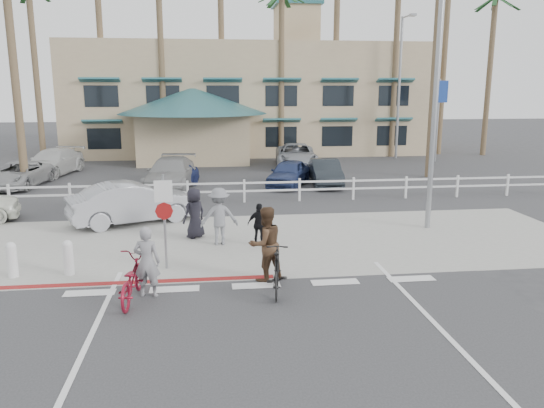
{
  "coord_description": "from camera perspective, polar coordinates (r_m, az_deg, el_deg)",
  "views": [
    {
      "loc": [
        -1.1,
        -11.76,
        4.8
      ],
      "look_at": [
        0.71,
        3.23,
        1.5
      ],
      "focal_mm": 35.0,
      "sensor_mm": 36.0,
      "label": 1
    }
  ],
  "objects": [
    {
      "name": "building",
      "position": [
        42.88,
        -2.84,
        13.44
      ],
      "size": [
        28.0,
        16.0,
        11.3
      ],
      "primitive_type": null,
      "color": "tan",
      "rests_on": "ground"
    },
    {
      "name": "parking_lot",
      "position": [
        30.16,
        -4.74,
        3.13
      ],
      "size": [
        50.0,
        16.0,
        0.01
      ],
      "primitive_type": "cube",
      "color": "#333335",
      "rests_on": "ground"
    },
    {
      "name": "lot_car_5",
      "position": [
        32.95,
        2.61,
        5.22
      ],
      "size": [
        2.97,
        5.49,
        1.46
      ],
      "primitive_type": "imported",
      "rotation": [
        0.0,
        0.0,
        -0.11
      ],
      "color": "#93979F",
      "rests_on": "ground"
    },
    {
      "name": "pedestrian_child",
      "position": [
        16.43,
        -1.35,
        -2.23
      ],
      "size": [
        0.85,
        0.63,
        1.34
      ],
      "primitive_type": "imported",
      "rotation": [
        0.0,
        0.0,
        2.71
      ],
      "color": "black",
      "rests_on": "ground"
    },
    {
      "name": "lot_car_4",
      "position": [
        32.49,
        -22.51,
        4.17
      ],
      "size": [
        3.0,
        5.28,
        1.44
      ],
      "primitive_type": "imported",
      "rotation": [
        0.0,
        0.0,
        -0.21
      ],
      "color": "beige",
      "rests_on": "ground"
    },
    {
      "name": "bike_red",
      "position": [
        12.66,
        -14.87,
        -7.81
      ],
      "size": [
        0.87,
        2.06,
        1.05
      ],
      "primitive_type": "imported",
      "rotation": [
        0.0,
        0.0,
        3.05
      ],
      "color": "maroon",
      "rests_on": "ground"
    },
    {
      "name": "lot_car_3",
      "position": [
        26.84,
        5.77,
        3.37
      ],
      "size": [
        1.7,
        4.05,
        1.3
      ],
      "primitive_type": "imported",
      "rotation": [
        0.0,
        0.0,
        -0.08
      ],
      "color": "black",
      "rests_on": "ground"
    },
    {
      "name": "pedestrian_a",
      "position": [
        16.56,
        -5.71,
        -1.34
      ],
      "size": [
        1.2,
        0.74,
        1.8
      ],
      "primitive_type": "imported",
      "rotation": [
        0.0,
        0.0,
        3.2
      ],
      "color": "slate",
      "rests_on": "ground"
    },
    {
      "name": "lot_car_0",
      "position": [
        29.08,
        -25.61,
        2.86
      ],
      "size": [
        2.57,
        4.71,
        1.25
      ],
      "primitive_type": "imported",
      "rotation": [
        0.0,
        0.0,
        -0.11
      ],
      "color": "#939495",
      "rests_on": "ground"
    },
    {
      "name": "palm_9",
      "position": [
        41.93,
        22.42,
        13.75
      ],
      "size": [
        4.0,
        4.0,
        13.0
      ],
      "primitive_type": null,
      "color": "#14361A",
      "rests_on": "ground"
    },
    {
      "name": "cross_street",
      "position": [
        20.84,
        -3.7,
        -1.0
      ],
      "size": [
        40.0,
        5.0,
        0.01
      ],
      "primitive_type": "cube",
      "color": "#333335",
      "rests_on": "ground"
    },
    {
      "name": "bollard_0",
      "position": [
        14.89,
        -21.06,
        -5.41
      ],
      "size": [
        0.26,
        0.26,
        0.95
      ],
      "primitive_type": null,
      "color": "silver",
      "rests_on": "ground"
    },
    {
      "name": "rider_red",
      "position": [
        12.73,
        -13.3,
        -6.07
      ],
      "size": [
        0.68,
        0.51,
        1.7
      ],
      "primitive_type": "imported",
      "rotation": [
        0.0,
        0.0,
        2.96
      ],
      "color": "gray",
      "rests_on": "ground"
    },
    {
      "name": "bike_path",
      "position": [
        10.93,
        -0.43,
        -13.69
      ],
      "size": [
        12.0,
        16.0,
        0.01
      ],
      "primitive_type": "cube",
      "color": "#333335",
      "rests_on": "ground"
    },
    {
      "name": "palm_8",
      "position": [
        41.54,
        18.09,
        15.47
      ],
      "size": [
        4.0,
        4.0,
        15.0
      ],
      "primitive_type": null,
      "color": "#14361A",
      "rests_on": "ground"
    },
    {
      "name": "rail_fence",
      "position": [
        22.72,
        -2.74,
        1.41
      ],
      "size": [
        29.4,
        0.16,
        1.0
      ],
      "primitive_type": null,
      "color": "silver",
      "rests_on": "ground"
    },
    {
      "name": "palm_5",
      "position": [
        37.15,
        1.02,
        14.94
      ],
      "size": [
        4.0,
        4.0,
        13.0
      ],
      "primitive_type": null,
      "color": "#14361A",
      "rests_on": "ground"
    },
    {
      "name": "palm_7",
      "position": [
        39.08,
        13.15,
        15.24
      ],
      "size": [
        4.0,
        4.0,
        14.0
      ],
      "primitive_type": null,
      "color": "#14361A",
      "rests_on": "ground"
    },
    {
      "name": "curb_red",
      "position": [
        13.94,
        -14.44,
        -8.17
      ],
      "size": [
        7.0,
        0.25,
        0.02
      ],
      "primitive_type": "cube",
      "color": "maroon",
      "rests_on": "ground"
    },
    {
      "name": "sign_post",
      "position": [
        14.4,
        -11.49,
        -1.37
      ],
      "size": [
        0.5,
        0.1,
        2.9
      ],
      "primitive_type": null,
      "color": "gray",
      "rests_on": "ground"
    },
    {
      "name": "car_white_sedan",
      "position": [
        19.82,
        -14.64,
        0.14
      ],
      "size": [
        4.83,
        3.25,
        1.51
      ],
      "primitive_type": "imported",
      "rotation": [
        0.0,
        0.0,
        1.97
      ],
      "color": "#989AA1",
      "rests_on": "ground"
    },
    {
      "name": "palm_6",
      "position": [
        39.02,
        6.94,
        17.68
      ],
      "size": [
        4.0,
        4.0,
        17.0
      ],
      "primitive_type": null,
      "color": "#14361A",
      "rests_on": "ground"
    },
    {
      "name": "streetlight_1",
      "position": [
        38.08,
        13.51,
        11.92
      ],
      "size": [
        0.6,
        2.0,
        9.5
      ],
      "primitive_type": null,
      "color": "gray",
      "rests_on": "ground"
    },
    {
      "name": "ground",
      "position": [
        12.74,
        -1.46,
        -9.79
      ],
      "size": [
        140.0,
        140.0,
        0.0
      ],
      "primitive_type": "plane",
      "color": "#333335"
    },
    {
      "name": "bollard_1",
      "position": [
        15.29,
        -26.17,
        -5.4
      ],
      "size": [
        0.26,
        0.26,
        0.95
      ],
      "primitive_type": null,
      "color": "silver",
      "rests_on": "ground"
    },
    {
      "name": "palm_10",
      "position": [
        28.22,
        -26.06,
        13.55
      ],
      "size": [
        4.0,
        4.0,
        12.0
      ],
      "primitive_type": null,
      "color": "#14361A",
      "rests_on": "ground"
    },
    {
      "name": "sidewalk_plaza",
      "position": [
        16.98,
        -2.92,
        -4.08
      ],
      "size": [
        22.0,
        7.0,
        0.01
      ],
      "primitive_type": "cube",
      "color": "gray",
      "rests_on": "ground"
    },
    {
      "name": "palm_3",
      "position": [
        36.94,
        -11.84,
        15.49
      ],
      "size": [
        4.0,
        4.0,
        14.0
      ],
      "primitive_type": null,
      "color": "#14361A",
      "rests_on": "ground"
    },
    {
      "name": "palm_2",
      "position": [
        38.51,
        -17.97,
        16.52
      ],
      "size": [
        4.0,
        4.0,
        16.0
      ],
      "primitive_type": null,
      "color": "#14361A",
      "rests_on": "ground"
    },
    {
      "name": "bike_black",
      "position": [
        12.7,
        0.53,
        -7.18
      ],
      "size": [
        0.79,
        1.91,
        1.11
      ],
      "primitive_type": "imported",
      "rotation": [
        0.0,
        0.0,
        2.99
      ],
      "color": "black",
      "rests_on": "ground"
    },
    {
      "name": "lot_car_2",
      "position": [
        26.54,
        1.81,
        3.34
      ],
      "size": [
        2.97,
        4.14,
        1.31
      ],
      "primitive_type": "imported",
      "rotation": [
        0.0,
        0.0,
        -0.42
      ],
      "color": "navy",
      "rests_on": "ground"
    },
    {
      "name": "info_sign",
      "position": [
        37.04,
        17.37,
        8.68
      ],
      "size": [
        1.2,
        0.16,
        5.6
      ],
      "primitive_type": null,
      "color": "navy",
      "rests_on": "ground"
    },
    {
      "name": "palm_4",
      "position": [
        37.87,
        -5.45,
        16.36
      ],
      "size": [
        4.0,
        4.0,
        15.0
      ],
      "primitive_type": null,
      "color": "#14361A",
      "rests_on": "ground"
    },
    {
      "name": "lot_car_1",
      "position": [
        26.28,
        -10.84,
        3.24
      ],
      "size": [
        2.69,
        5.36,
        1.49
      ],
      "primitive_type": "imported",
      "rotation": [
        0.0,
        0.0,
        -0.12
      ],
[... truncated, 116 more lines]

